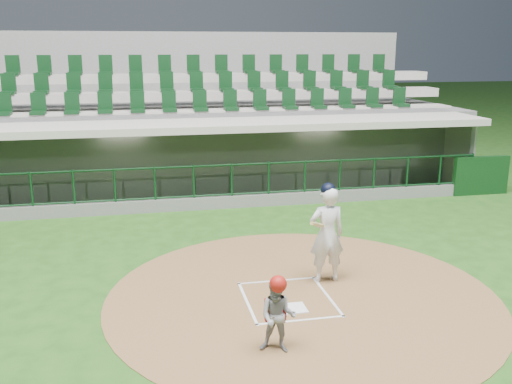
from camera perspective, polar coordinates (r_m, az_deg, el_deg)
ground at (r=10.81m, az=2.79°, el=-10.06°), size 120.00×120.00×0.00m
dirt_circle at (r=10.71m, az=4.64°, el=-10.31°), size 7.20×7.20×0.01m
home_plate at (r=10.19m, az=3.79°, el=-11.53°), size 0.43×0.43×0.02m
batter_box_chalk at (r=10.54m, az=3.21°, el=-10.63°), size 1.55×1.80×0.01m
dugout_structure at (r=17.90m, az=-3.07°, el=3.02°), size 16.40×3.70×3.00m
seating_deck at (r=20.81m, az=-4.68°, el=5.87°), size 17.00×6.72×5.15m
batter at (r=11.05m, az=7.09°, el=-4.10°), size 0.89×0.87×1.97m
catcher at (r=8.65m, az=2.18°, el=-12.12°), size 0.67×0.60×1.21m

